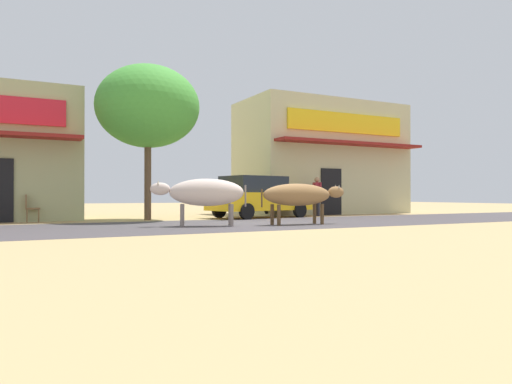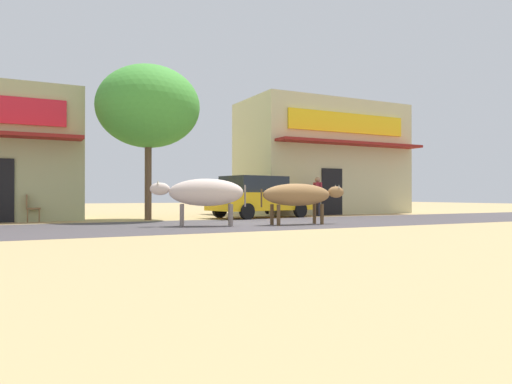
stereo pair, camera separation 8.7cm
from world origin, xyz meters
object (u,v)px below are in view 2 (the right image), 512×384
object	(u,v)px
roadside_tree	(148,107)
cow_far_dark	(299,195)
cow_near_brown	(204,193)
cafe_chair_by_doorway	(31,207)
parked_hatchback_car	(258,196)
pedestrian_by_shop	(318,193)

from	to	relation	value
roadside_tree	cow_far_dark	world-z (taller)	roadside_tree
cow_near_brown	cow_far_dark	world-z (taller)	cow_near_brown
cow_far_dark	cafe_chair_by_doorway	size ratio (longest dim) A/B	3.13
roadside_tree	cow_far_dark	size ratio (longest dim) A/B	1.94
cow_far_dark	cafe_chair_by_doorway	world-z (taller)	cow_far_dark
parked_hatchback_car	cafe_chair_by_doorway	bearing A→B (deg)	174.83
roadside_tree	cafe_chair_by_doorway	world-z (taller)	roadside_tree
parked_hatchback_car	cow_far_dark	world-z (taller)	parked_hatchback_car
pedestrian_by_shop	cafe_chair_by_doorway	distance (m)	11.06
cow_far_dark	parked_hatchback_car	bearing A→B (deg)	78.57
cow_near_brown	cow_far_dark	size ratio (longest dim) A/B	0.93
cow_near_brown	pedestrian_by_shop	distance (m)	7.70
parked_hatchback_car	cow_near_brown	distance (m)	5.41
cow_near_brown	parked_hatchback_car	bearing A→B (deg)	46.12
roadside_tree	cow_near_brown	size ratio (longest dim) A/B	2.07
roadside_tree	cafe_chair_by_doorway	distance (m)	5.25
cafe_chair_by_doorway	roadside_tree	bearing A→B (deg)	-7.28
cow_far_dark	cafe_chair_by_doorway	xyz separation A→B (m)	(-7.25, 5.23, -0.38)
cafe_chair_by_doorway	cow_far_dark	bearing A→B (deg)	-35.82
cow_near_brown	pedestrian_by_shop	size ratio (longest dim) A/B	1.61
parked_hatchback_car	pedestrian_by_shop	world-z (taller)	pedestrian_by_shop
parked_hatchback_car	cow_near_brown	xyz separation A→B (m)	(-3.75, -3.90, 0.12)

